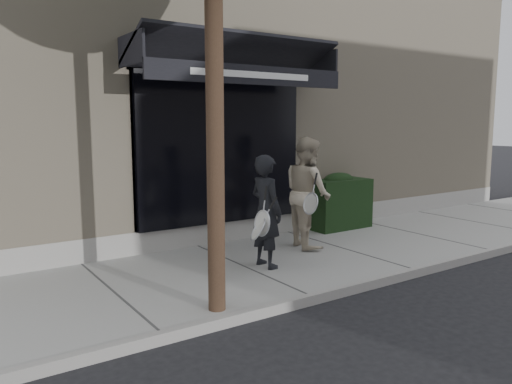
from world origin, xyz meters
TOP-DOWN VIEW (x-y plane):
  - ground at (0.00, 0.00)m, footprint 80.00×80.00m
  - sidewalk at (0.00, 0.00)m, footprint 20.00×3.00m
  - curb at (0.00, -1.55)m, footprint 20.00×0.10m
  - building_facade at (-0.01, 4.96)m, footprint 14.30×8.04m
  - hedge at (1.10, 1.25)m, footprint 1.30×0.70m
  - pedestrian_front at (-1.73, -0.20)m, footprint 0.73×0.84m
  - pedestrian_back at (-0.42, 0.41)m, footprint 0.94×1.08m

SIDE VIEW (x-z plane):
  - ground at x=0.00m, z-range 0.00..0.00m
  - sidewalk at x=0.00m, z-range 0.00..0.12m
  - curb at x=0.00m, z-range 0.00..0.14m
  - hedge at x=1.10m, z-range 0.09..1.23m
  - pedestrian_front at x=-1.73m, z-range 0.12..1.81m
  - pedestrian_back at x=-0.42m, z-range 0.12..2.03m
  - building_facade at x=-0.01m, z-range -0.08..5.56m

